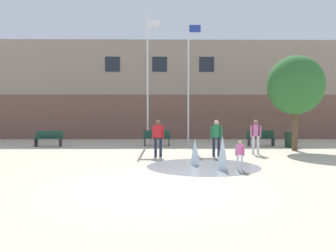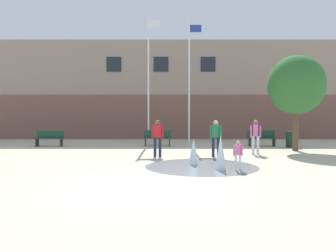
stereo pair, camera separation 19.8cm
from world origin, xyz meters
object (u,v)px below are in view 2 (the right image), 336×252
adult_in_red (158,135)px  trash_can (291,139)px  park_bench_far_right (262,138)px  flagpole_left (149,75)px  park_bench_center (158,138)px  child_running (238,153)px  flagpole_right (190,78)px  adult_watching (256,134)px  street_tree_near_building (297,85)px  park_bench_left_of_flagpoles (50,138)px  teen_by_trashcan (216,135)px

adult_in_red → trash_can: bearing=41.3°
park_bench_far_right → flagpole_left: bearing=168.6°
park_bench_center → trash_can: size_ratio=1.78×
child_running → flagpole_right: (-0.94, 9.69, 3.54)m
adult_in_red → trash_can: (7.32, 4.01, -0.48)m
trash_can → child_running: bearing=-121.2°
park_bench_far_right → flagpole_right: 5.65m
adult_watching → park_bench_center: bearing=64.8°
trash_can → street_tree_near_building: bearing=-103.9°
adult_in_red → trash_can: adult_in_red is taller
child_running → adult_in_red: (-2.74, 3.55, 0.35)m
park_bench_left_of_flagpoles → park_bench_far_right: (12.30, 0.10, 0.00)m
park_bench_far_right → child_running: size_ratio=1.62×
adult_watching → flagpole_right: bearing=43.4°
child_running → flagpole_right: 10.36m
park_bench_left_of_flagpoles → park_bench_far_right: bearing=0.5°
park_bench_far_right → adult_watching: (-1.43, -4.05, 0.45)m
park_bench_left_of_flagpoles → adult_watching: 11.57m
child_running → flagpole_left: size_ratio=0.12×
adult_watching → flagpole_left: bearing=60.9°
park_bench_left_of_flagpoles → trash_can: bearing=-2.9°
child_running → flagpole_left: (-3.47, 9.69, 3.69)m
park_bench_center → flagpole_right: size_ratio=0.21×
park_bench_far_right → teen_by_trashcan: teen_by_trashcan is taller
park_bench_far_right → flagpole_right: flagpole_right is taller
teen_by_trashcan → adult_in_red: bearing=123.2°
teen_by_trashcan → trash_can: teen_by_trashcan is taller
adult_in_red → trash_can: size_ratio=1.77×
park_bench_center → street_tree_near_building: size_ratio=0.33×
adult_in_red → flagpole_left: flagpole_left is taller
park_bench_center → child_running: (2.90, -8.51, 0.10)m
adult_in_red → flagpole_right: flagpole_right is taller
child_running → adult_watching: bearing=-160.0°
park_bench_far_right → trash_can: bearing=-29.3°
adult_in_red → flagpole_left: size_ratio=0.20×
adult_in_red → street_tree_near_building: size_ratio=0.33×
child_running → adult_in_red: size_ratio=0.62×
park_bench_far_right → flagpole_left: size_ratio=0.20×
adult_watching → flagpole_right: size_ratio=0.20×
park_bench_left_of_flagpoles → park_bench_far_right: size_ratio=1.00×
teen_by_trashcan → park_bench_left_of_flagpoles: bearing=96.2°
adult_watching → adult_in_red: size_ratio=1.00×
park_bench_center → trash_can: bearing=-7.2°
park_bench_center → park_bench_far_right: bearing=-1.4°
adult_in_red → flagpole_right: 7.15m
park_bench_center → flagpole_right: bearing=31.2°
child_running → flagpole_left: 10.93m
child_running → street_tree_near_building: (4.17, 5.88, 2.73)m
flagpole_left → park_bench_far_right: bearing=-11.4°
child_running → park_bench_center: bearing=-119.3°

